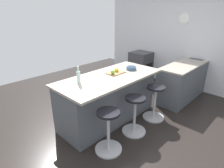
{
  "coord_description": "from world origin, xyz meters",
  "views": [
    {
      "loc": [
        2.33,
        2.25,
        2.13
      ],
      "look_at": [
        -0.05,
        -0.04,
        0.8
      ],
      "focal_mm": 29.83,
      "sensor_mm": 36.0,
      "label": 1
    }
  ],
  "objects_px": {
    "kitchen_island": "(109,98)",
    "apple_yellow": "(117,70)",
    "oven_range": "(141,65)",
    "stool_middle": "(135,116)",
    "cutting_board": "(116,73)",
    "apple_green": "(113,72)",
    "water_bottle": "(79,77)",
    "stool_by_window": "(155,104)",
    "stool_near_camera": "(108,133)",
    "fruit_bowl": "(131,68)"
  },
  "relations": [
    {
      "from": "water_bottle",
      "to": "stool_middle",
      "type": "bearing_deg",
      "value": 130.87
    },
    {
      "from": "kitchen_island",
      "to": "stool_by_window",
      "type": "height_order",
      "value": "kitchen_island"
    },
    {
      "from": "kitchen_island",
      "to": "apple_yellow",
      "type": "relative_size",
      "value": 26.0
    },
    {
      "from": "stool_by_window",
      "to": "apple_green",
      "type": "relative_size",
      "value": 8.32
    },
    {
      "from": "oven_range",
      "to": "kitchen_island",
      "type": "distance_m",
      "value": 2.68
    },
    {
      "from": "water_bottle",
      "to": "stool_by_window",
      "type": "bearing_deg",
      "value": 150.59
    },
    {
      "from": "stool_middle",
      "to": "oven_range",
      "type": "bearing_deg",
      "value": -146.21
    },
    {
      "from": "fruit_bowl",
      "to": "water_bottle",
      "type": "bearing_deg",
      "value": -6.99
    },
    {
      "from": "kitchen_island",
      "to": "cutting_board",
      "type": "xyz_separation_m",
      "value": [
        -0.22,
        -0.01,
        0.48
      ]
    },
    {
      "from": "stool_by_window",
      "to": "fruit_bowl",
      "type": "relative_size",
      "value": 3.43
    },
    {
      "from": "stool_by_window",
      "to": "stool_near_camera",
      "type": "height_order",
      "value": "same"
    },
    {
      "from": "stool_middle",
      "to": "apple_green",
      "type": "distance_m",
      "value": 0.93
    },
    {
      "from": "apple_green",
      "to": "stool_near_camera",
      "type": "bearing_deg",
      "value": 39.87
    },
    {
      "from": "apple_green",
      "to": "fruit_bowl",
      "type": "distance_m",
      "value": 0.52
    },
    {
      "from": "stool_by_window",
      "to": "water_bottle",
      "type": "bearing_deg",
      "value": -29.41
    },
    {
      "from": "stool_by_window",
      "to": "cutting_board",
      "type": "height_order",
      "value": "cutting_board"
    },
    {
      "from": "apple_yellow",
      "to": "apple_green",
      "type": "xyz_separation_m",
      "value": [
        0.17,
        0.05,
        0.0
      ]
    },
    {
      "from": "stool_middle",
      "to": "fruit_bowl",
      "type": "height_order",
      "value": "fruit_bowl"
    },
    {
      "from": "fruit_bowl",
      "to": "oven_range",
      "type": "bearing_deg",
      "value": -150.18
    },
    {
      "from": "stool_near_camera",
      "to": "cutting_board",
      "type": "xyz_separation_m",
      "value": [
        -0.88,
        -0.67,
        0.62
      ]
    },
    {
      "from": "stool_by_window",
      "to": "stool_middle",
      "type": "height_order",
      "value": "same"
    },
    {
      "from": "oven_range",
      "to": "fruit_bowl",
      "type": "relative_size",
      "value": 4.16
    },
    {
      "from": "stool_near_camera",
      "to": "cutting_board",
      "type": "distance_m",
      "value": 1.27
    },
    {
      "from": "oven_range",
      "to": "stool_middle",
      "type": "height_order",
      "value": "oven_range"
    },
    {
      "from": "stool_near_camera",
      "to": "water_bottle",
      "type": "height_order",
      "value": "water_bottle"
    },
    {
      "from": "apple_yellow",
      "to": "stool_middle",
      "type": "bearing_deg",
      "value": 69.64
    },
    {
      "from": "stool_middle",
      "to": "cutting_board",
      "type": "height_order",
      "value": "cutting_board"
    },
    {
      "from": "stool_by_window",
      "to": "water_bottle",
      "type": "distance_m",
      "value": 1.67
    },
    {
      "from": "stool_by_window",
      "to": "apple_green",
      "type": "xyz_separation_m",
      "value": [
        0.58,
        -0.63,
        0.67
      ]
    },
    {
      "from": "apple_yellow",
      "to": "fruit_bowl",
      "type": "distance_m",
      "value": 0.37
    },
    {
      "from": "kitchen_island",
      "to": "stool_by_window",
      "type": "bearing_deg",
      "value": 135.26
    },
    {
      "from": "stool_by_window",
      "to": "oven_range",
      "type": "bearing_deg",
      "value": -137.5
    },
    {
      "from": "cutting_board",
      "to": "apple_green",
      "type": "distance_m",
      "value": 0.14
    },
    {
      "from": "stool_near_camera",
      "to": "apple_yellow",
      "type": "bearing_deg",
      "value": -143.47
    },
    {
      "from": "kitchen_island",
      "to": "stool_near_camera",
      "type": "bearing_deg",
      "value": 44.74
    },
    {
      "from": "oven_range",
      "to": "fruit_bowl",
      "type": "xyz_separation_m",
      "value": [
        1.88,
        1.08,
        0.55
      ]
    },
    {
      "from": "cutting_board",
      "to": "kitchen_island",
      "type": "bearing_deg",
      "value": 1.4
    },
    {
      "from": "oven_range",
      "to": "stool_near_camera",
      "type": "distance_m",
      "value": 3.56
    },
    {
      "from": "kitchen_island",
      "to": "cutting_board",
      "type": "distance_m",
      "value": 0.52
    },
    {
      "from": "stool_by_window",
      "to": "stool_near_camera",
      "type": "relative_size",
      "value": 1.0
    },
    {
      "from": "cutting_board",
      "to": "apple_green",
      "type": "bearing_deg",
      "value": 15.88
    },
    {
      "from": "kitchen_island",
      "to": "apple_yellow",
      "type": "xyz_separation_m",
      "value": [
        -0.25,
        -0.02,
        0.53
      ]
    },
    {
      "from": "stool_by_window",
      "to": "apple_yellow",
      "type": "xyz_separation_m",
      "value": [
        0.42,
        -0.68,
        0.67
      ]
    },
    {
      "from": "apple_yellow",
      "to": "water_bottle",
      "type": "relative_size",
      "value": 0.26
    },
    {
      "from": "apple_green",
      "to": "fruit_bowl",
      "type": "xyz_separation_m",
      "value": [
        -0.52,
        0.05,
        -0.02
      ]
    },
    {
      "from": "kitchen_island",
      "to": "water_bottle",
      "type": "height_order",
      "value": "water_bottle"
    },
    {
      "from": "stool_middle",
      "to": "stool_near_camera",
      "type": "distance_m",
      "value": 0.67
    },
    {
      "from": "stool_middle",
      "to": "cutting_board",
      "type": "xyz_separation_m",
      "value": [
        -0.22,
        -0.67,
        0.62
      ]
    },
    {
      "from": "kitchen_island",
      "to": "stool_middle",
      "type": "relative_size",
      "value": 2.97
    },
    {
      "from": "oven_range",
      "to": "cutting_board",
      "type": "relative_size",
      "value": 2.4
    }
  ]
}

